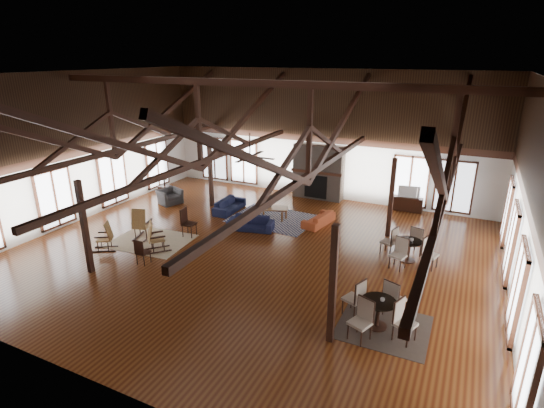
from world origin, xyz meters
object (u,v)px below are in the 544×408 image
at_px(sofa_navy_front, 251,223).
at_px(cafe_table_near, 378,309).
at_px(sofa_orange, 319,219).
at_px(sofa_navy_left, 229,205).
at_px(armchair, 170,196).
at_px(cafe_table_far, 409,247).
at_px(tv_console, 408,204).
at_px(coffee_table, 273,209).

xyz_separation_m(sofa_navy_front, cafe_table_near, (5.94, -4.23, 0.26)).
relative_size(sofa_orange, cafe_table_near, 0.83).
relative_size(sofa_navy_left, armchair, 1.82).
bearing_deg(sofa_orange, sofa_navy_front, -42.59).
bearing_deg(sofa_navy_left, sofa_orange, -88.66).
distance_m(armchair, cafe_table_far, 11.05).
height_order(sofa_navy_left, tv_console, tv_console).
relative_size(coffee_table, cafe_table_near, 0.68).
bearing_deg(sofa_navy_front, cafe_table_far, -13.86).
xyz_separation_m(sofa_orange, cafe_table_far, (3.81, -1.78, 0.26)).
bearing_deg(sofa_orange, armchair, -75.34).
xyz_separation_m(coffee_table, armchair, (-5.17, -0.32, -0.10)).
xyz_separation_m(sofa_navy_front, sofa_navy_left, (-1.86, 1.46, 0.00)).
bearing_deg(tv_console, sofa_navy_left, -153.71).
bearing_deg(coffee_table, cafe_table_near, -63.61).
relative_size(cafe_table_near, cafe_table_far, 1.03).
height_order(sofa_navy_left, coffee_table, sofa_navy_left).
bearing_deg(cafe_table_far, sofa_navy_front, 179.17).
xyz_separation_m(armchair, cafe_table_far, (10.97, -1.25, 0.18)).
xyz_separation_m(sofa_navy_front, cafe_table_far, (6.06, -0.09, 0.25)).
height_order(sofa_orange, cafe_table_near, cafe_table_near).
distance_m(cafe_table_near, tv_console, 9.24).
bearing_deg(cafe_table_far, tv_console, 98.91).
relative_size(sofa_navy_front, coffee_table, 1.29).
height_order(coffee_table, tv_console, tv_console).
xyz_separation_m(cafe_table_near, cafe_table_far, (0.11, 4.14, -0.02)).
bearing_deg(sofa_navy_front, coffee_table, 67.22).
distance_m(sofa_orange, tv_console, 4.46).
xyz_separation_m(sofa_navy_left, armchair, (-3.06, -0.30, 0.06)).
bearing_deg(sofa_orange, sofa_navy_left, -76.36).
bearing_deg(cafe_table_far, coffee_table, 164.84).
xyz_separation_m(armchair, cafe_table_near, (10.86, -5.39, 0.20)).
distance_m(sofa_navy_left, armchair, 3.07).
xyz_separation_m(cafe_table_far, tv_console, (-0.79, 5.07, -0.20)).
distance_m(sofa_navy_left, cafe_table_far, 8.07).
height_order(cafe_table_near, tv_console, cafe_table_near).
bearing_deg(sofa_navy_left, cafe_table_near, -127.96).
relative_size(sofa_navy_front, cafe_table_near, 0.88).
bearing_deg(sofa_orange, cafe_table_near, 42.44).
height_order(sofa_navy_left, cafe_table_near, cafe_table_near).
height_order(sofa_orange, tv_console, tv_console).
bearing_deg(tv_console, cafe_table_far, -81.09).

